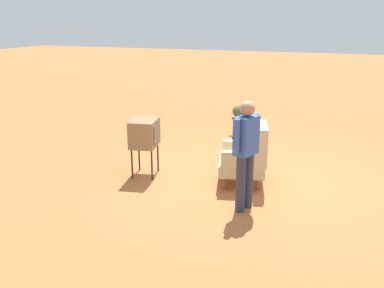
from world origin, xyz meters
name	(u,v)px	position (x,y,z in m)	size (l,w,h in m)	color
ground_plane	(255,181)	(0.00, 0.00, 0.00)	(60.00, 60.00, 0.00)	#AD6033
armchair	(248,156)	(0.18, -0.10, 0.50)	(0.94, 0.95, 1.06)	brown
side_table	(248,138)	(-0.72, -0.33, 0.56)	(0.56, 0.56, 0.66)	black
tv_on_stand	(145,133)	(0.42, -1.93, 0.78)	(0.68, 0.56, 1.03)	black
person_standing	(246,149)	(1.15, 0.10, 0.94)	(0.54, 0.33, 1.64)	#2D3347
soda_can_blue	(253,130)	(-0.76, -0.24, 0.72)	(0.07, 0.07, 0.12)	blue
soda_can_red	(248,128)	(-0.88, -0.37, 0.72)	(0.07, 0.07, 0.12)	red
bottle_short_clear	(238,125)	(-0.83, -0.55, 0.76)	(0.06, 0.06, 0.20)	silver
bottle_wine_green	(238,126)	(-0.57, -0.49, 0.82)	(0.07, 0.07, 0.32)	#1E5623
flower_vase	(244,122)	(-0.93, -0.46, 0.81)	(0.15, 0.09, 0.27)	silver
shrub_near	(241,111)	(-4.70, -1.54, 0.18)	(0.48, 0.48, 0.37)	#475B33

